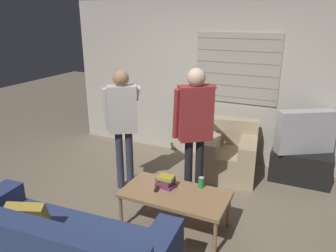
% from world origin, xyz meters
% --- Properties ---
extents(ground_plane, '(16.00, 16.00, 0.00)m').
position_xyz_m(ground_plane, '(0.00, 0.00, 0.00)').
color(ground_plane, '#7F705B').
extents(wall_back, '(5.20, 0.08, 2.55)m').
position_xyz_m(wall_back, '(0.01, 2.03, 1.28)').
color(wall_back, '#BCB7A8').
rests_on(wall_back, ground_plane).
extents(armchair_beige, '(0.88, 0.90, 0.81)m').
position_xyz_m(armchair_beige, '(0.42, 1.45, 0.33)').
color(armchair_beige, tan).
rests_on(armchair_beige, ground_plane).
extents(coffee_table, '(1.18, 0.61, 0.44)m').
position_xyz_m(coffee_table, '(0.20, -0.09, 0.40)').
color(coffee_table, '#9E754C').
rests_on(coffee_table, ground_plane).
extents(tv_stand, '(0.83, 0.49, 0.45)m').
position_xyz_m(tv_stand, '(1.42, 1.70, 0.23)').
color(tv_stand, black).
rests_on(tv_stand, ground_plane).
extents(tv, '(0.80, 0.60, 0.61)m').
position_xyz_m(tv, '(1.42, 1.70, 0.76)').
color(tv, '#B2B2B7').
rests_on(tv, tv_stand).
extents(person_left_standing, '(0.49, 0.79, 1.65)m').
position_xyz_m(person_left_standing, '(-0.81, 0.48, 1.04)').
color(person_left_standing, '#33384C').
rests_on(person_left_standing, ground_plane).
extents(person_right_standing, '(0.50, 0.84, 1.74)m').
position_xyz_m(person_right_standing, '(0.20, 0.49, 1.11)').
color(person_right_standing, black).
rests_on(person_right_standing, ground_plane).
extents(book_stack, '(0.24, 0.20, 0.14)m').
position_xyz_m(book_stack, '(0.05, -0.01, 0.51)').
color(book_stack, '#75387F').
rests_on(book_stack, coffee_table).
extents(soda_can, '(0.07, 0.07, 0.13)m').
position_xyz_m(soda_can, '(0.42, 0.14, 0.50)').
color(soda_can, '#238E47').
rests_on(soda_can, coffee_table).
extents(spare_remote, '(0.07, 0.14, 0.02)m').
position_xyz_m(spare_remote, '(-0.02, -0.11, 0.45)').
color(spare_remote, black).
rests_on(spare_remote, coffee_table).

